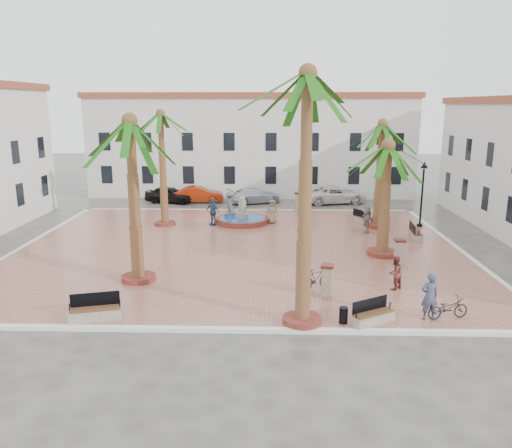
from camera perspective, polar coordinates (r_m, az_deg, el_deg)
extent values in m
plane|color=#56544F|center=(29.77, -1.93, -2.98)|extent=(120.00, 120.00, 0.00)
cube|color=#AA6756|center=(29.75, -1.93, -2.84)|extent=(26.00, 22.00, 0.15)
cube|color=silver|center=(40.41, -0.97, 1.55)|extent=(26.30, 0.30, 0.16)
cube|color=silver|center=(19.47, -3.95, -11.97)|extent=(26.30, 0.30, 0.16)
cube|color=silver|center=(31.73, 22.24, -2.81)|extent=(0.30, 22.30, 0.16)
cube|color=silver|center=(33.18, -24.97, -2.39)|extent=(0.30, 22.30, 0.16)
cube|color=silver|center=(48.68, -0.51, 8.85)|extent=(30.00, 7.00, 9.00)
cube|color=brown|center=(48.53, -0.52, 14.45)|extent=(30.40, 7.40, 0.50)
cube|color=black|center=(47.83, -16.66, 5.44)|extent=(1.00, 0.12, 1.60)
cube|color=black|center=(46.80, -12.27, 5.53)|extent=(1.00, 0.12, 1.60)
cube|color=black|center=(46.05, -7.71, 5.59)|extent=(1.00, 0.12, 1.60)
cube|color=black|center=(45.59, -3.04, 5.61)|extent=(1.00, 0.12, 1.60)
cube|color=black|center=(45.44, 1.70, 5.60)|extent=(1.00, 0.12, 1.60)
cube|color=black|center=(45.60, 6.44, 5.55)|extent=(1.00, 0.12, 1.60)
cube|color=black|center=(46.07, 11.12, 5.46)|extent=(1.00, 0.12, 1.60)
cube|color=black|center=(46.83, 15.67, 5.34)|extent=(1.00, 0.12, 1.60)
cube|color=black|center=(47.53, -16.90, 9.02)|extent=(1.00, 0.12, 1.60)
cube|color=black|center=(46.49, -12.46, 9.19)|extent=(1.00, 0.12, 1.60)
cube|color=black|center=(45.74, -7.83, 9.31)|extent=(1.00, 0.12, 1.60)
cube|color=black|center=(45.28, -3.08, 9.37)|extent=(1.00, 0.12, 1.60)
cube|color=black|center=(45.13, 1.73, 9.37)|extent=(1.00, 0.12, 1.60)
cube|color=black|center=(45.29, 6.54, 9.31)|extent=(1.00, 0.12, 1.60)
cube|color=black|center=(45.76, 11.29, 9.18)|extent=(1.00, 0.12, 1.60)
cube|color=black|center=(46.52, 15.90, 9.00)|extent=(1.00, 0.12, 1.60)
cube|color=black|center=(34.12, 27.17, 1.45)|extent=(0.12, 1.00, 1.60)
cube|color=black|center=(37.45, 24.79, 2.65)|extent=(0.12, 1.00, 1.60)
cube|color=black|center=(40.83, 22.80, 3.65)|extent=(0.12, 1.00, 1.60)
cube|color=black|center=(44.28, 21.11, 4.49)|extent=(0.12, 1.00, 1.60)
cube|color=black|center=(37.06, 25.25, 7.21)|extent=(0.12, 1.00, 1.60)
cube|color=black|center=(40.48, 23.18, 7.83)|extent=(0.12, 1.00, 1.60)
cube|color=black|center=(43.95, 21.44, 8.35)|extent=(0.12, 1.00, 1.60)
cube|color=black|center=(39.33, -25.40, 3.06)|extent=(0.12, 1.00, 1.60)
cube|color=black|center=(42.88, -23.02, 4.05)|extent=(0.12, 1.00, 1.60)
cube|color=black|center=(38.96, -25.84, 7.39)|extent=(0.12, 1.00, 1.60)
cube|color=black|center=(42.54, -23.40, 8.04)|extent=(0.12, 1.00, 1.60)
cylinder|color=maroon|center=(35.87, -1.59, 0.42)|extent=(3.78, 3.78, 0.36)
cylinder|color=#194C8C|center=(35.84, -1.59, 0.68)|extent=(3.33, 3.33, 0.05)
cylinder|color=gray|center=(35.83, -1.59, 0.70)|extent=(0.81, 0.81, 0.72)
cylinder|color=gray|center=(35.68, -1.60, 1.83)|extent=(0.54, 0.54, 1.08)
sphere|color=gray|center=(35.55, -1.60, 2.89)|extent=(0.40, 0.40, 0.40)
cylinder|color=maroon|center=(35.85, -10.35, 0.08)|extent=(1.42, 1.42, 0.21)
cylinder|color=brown|center=(35.17, -10.61, 6.20)|extent=(0.46, 0.46, 7.50)
sphere|color=brown|center=(34.91, -10.88, 12.31)|extent=(0.62, 0.62, 0.62)
cylinder|color=maroon|center=(24.95, -13.27, -5.99)|extent=(1.63, 1.63, 0.24)
cylinder|color=brown|center=(23.97, -13.76, 2.61)|extent=(0.53, 0.53, 7.36)
sphere|color=brown|center=(23.58, -14.26, 11.41)|extent=(0.71, 0.71, 0.71)
cylinder|color=maroon|center=(19.89, 5.29, -10.84)|extent=(1.52, 1.52, 0.23)
cylinder|color=brown|center=(18.47, 5.61, 2.52)|extent=(0.49, 0.49, 9.13)
sphere|color=brown|center=(18.17, 5.95, 16.81)|extent=(0.67, 0.67, 0.67)
cylinder|color=maroon|center=(29.15, 14.19, -3.19)|extent=(1.71, 1.71, 0.26)
cylinder|color=brown|center=(28.44, 14.55, 2.78)|extent=(0.56, 0.56, 5.91)
sphere|color=brown|center=(28.06, 14.90, 8.71)|extent=(0.75, 0.75, 0.75)
cylinder|color=maroon|center=(35.65, 13.63, -0.14)|extent=(1.58, 1.58, 0.24)
cylinder|color=brown|center=(35.01, 13.94, 5.48)|extent=(0.51, 0.51, 6.82)
sphere|color=brown|center=(34.72, 14.27, 11.06)|extent=(0.69, 0.69, 0.69)
cube|color=gray|center=(20.96, -17.85, -9.83)|extent=(2.10, 1.11, 0.45)
cube|color=#56351E|center=(20.86, -17.91, -9.19)|extent=(1.97, 1.02, 0.07)
cube|color=black|center=(20.98, -17.92, -8.17)|extent=(1.85, 0.54, 0.56)
cylinder|color=black|center=(20.92, -20.55, -8.94)|extent=(0.05, 0.05, 0.33)
cylinder|color=black|center=(20.74, -15.30, -8.74)|extent=(0.05, 0.05, 0.33)
cube|color=gray|center=(20.22, 13.22, -10.47)|extent=(1.83, 1.38, 0.40)
cube|color=#56351E|center=(20.13, 13.26, -9.87)|extent=(1.72, 1.29, 0.06)
cube|color=black|center=(20.18, 12.88, -8.96)|extent=(1.49, 0.90, 0.50)
cylinder|color=black|center=(19.56, 11.39, -10.10)|extent=(0.05, 0.05, 0.30)
cylinder|color=black|center=(20.63, 15.06, -9.03)|extent=(0.05, 0.05, 0.30)
cube|color=gray|center=(33.23, 17.76, -1.23)|extent=(0.73, 1.93, 0.42)
cube|color=#56351E|center=(33.17, 17.79, -0.83)|extent=(0.67, 1.83, 0.06)
cube|color=black|center=(33.06, 17.43, -0.34)|extent=(0.20, 1.79, 0.53)
cylinder|color=black|center=(32.29, 18.10, -1.00)|extent=(0.05, 0.05, 0.32)
cylinder|color=black|center=(34.00, 17.52, -0.25)|extent=(0.05, 0.05, 0.32)
cube|color=gray|center=(36.59, 12.20, 0.42)|extent=(1.48, 1.83, 0.41)
cube|color=#56351E|center=(36.54, 12.22, 0.77)|extent=(1.38, 1.71, 0.06)
cube|color=black|center=(36.33, 11.99, 1.15)|extent=(1.00, 1.46, 0.51)
cylinder|color=black|center=(35.92, 13.19, 0.70)|extent=(0.05, 0.05, 0.30)
cylinder|color=black|center=(37.12, 11.30, 1.21)|extent=(0.05, 0.05, 0.30)
cylinder|color=black|center=(19.92, 5.15, -10.90)|extent=(0.37, 0.37, 0.16)
cylinder|color=black|center=(19.23, 5.27, -5.86)|extent=(0.12, 0.12, 3.67)
cone|color=black|center=(18.67, 5.40, -0.10)|extent=(0.45, 0.45, 0.41)
sphere|color=beige|center=(18.70, 5.39, -0.55)|extent=(0.24, 0.24, 0.24)
cylinder|color=black|center=(36.66, 18.19, -0.12)|extent=(0.40, 0.40, 0.18)
cylinder|color=black|center=(36.26, 18.43, 3.01)|extent=(0.13, 0.13, 4.02)
cone|color=black|center=(35.95, 18.69, 6.42)|extent=(0.49, 0.49, 0.45)
sphere|color=beige|center=(35.97, 18.67, 6.15)|extent=(0.27, 0.27, 0.27)
cube|color=gray|center=(22.23, 8.15, -6.61)|extent=(0.53, 0.53, 1.40)
cube|color=maroon|center=(21.99, 8.22, -4.76)|extent=(0.66, 0.66, 0.11)
cube|color=gray|center=(39.63, 4.83, 2.44)|extent=(0.51, 0.51, 1.45)
cube|color=maroon|center=(39.49, 4.85, 3.55)|extent=(0.64, 0.64, 0.11)
cube|color=gray|center=(27.15, 16.02, -3.31)|extent=(0.45, 0.45, 1.38)
cube|color=maroon|center=(26.95, 16.12, -1.80)|extent=(0.56, 0.56, 0.11)
cylinder|color=black|center=(19.98, 9.96, -10.22)|extent=(0.33, 0.33, 0.65)
imported|color=#393D55|center=(20.90, 19.22, -7.81)|extent=(0.77, 0.56, 1.94)
imported|color=black|center=(21.41, 21.08, -8.95)|extent=(1.80, 0.96, 0.90)
imported|color=maroon|center=(23.80, 15.58, -5.39)|extent=(0.97, 0.95, 1.58)
imported|color=black|center=(23.28, 6.91, -6.22)|extent=(1.61, 1.15, 0.95)
imported|color=#8A7054|center=(35.55, 1.86, 1.43)|extent=(0.86, 0.57, 1.72)
imported|color=#2E4258|center=(35.20, -4.98, 1.45)|extent=(1.21, 1.04, 1.95)
imported|color=#56565C|center=(37.64, -2.95, 2.28)|extent=(1.15, 1.44, 1.96)
imported|color=gray|center=(33.75, 12.54, 0.53)|extent=(0.72, 1.72, 1.81)
imported|color=black|center=(44.59, -9.86, 3.33)|extent=(4.48, 2.42, 1.45)
imported|color=maroon|center=(44.33, -6.56, 3.37)|extent=(4.43, 1.90, 1.42)
imported|color=silver|center=(43.76, -0.16, 3.27)|extent=(4.98, 3.56, 1.34)
imported|color=silver|center=(44.29, 9.04, 3.32)|extent=(5.75, 3.57, 1.49)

